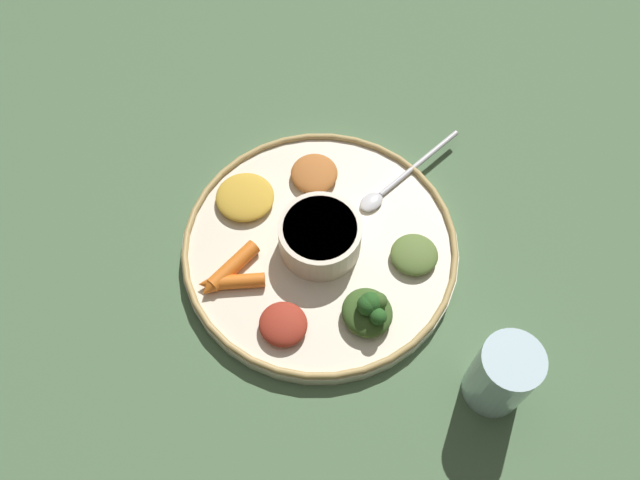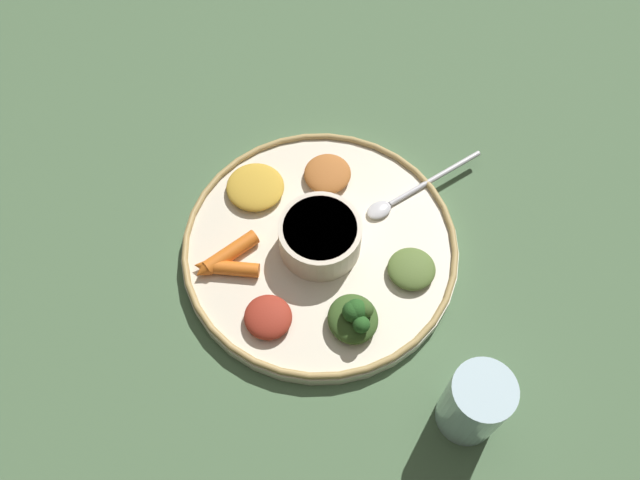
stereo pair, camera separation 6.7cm
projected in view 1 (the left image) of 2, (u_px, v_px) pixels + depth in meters
name	position (u px, v px, depth m)	size (l,w,h in m)	color
ground_plane	(320.00, 252.00, 0.85)	(2.40, 2.40, 0.00)	#4C6B47
platter	(320.00, 249.00, 0.85)	(0.35, 0.35, 0.02)	beige
platter_rim	(320.00, 245.00, 0.83)	(0.35, 0.35, 0.01)	tan
center_bowl	(320.00, 236.00, 0.81)	(0.10, 0.10, 0.05)	beige
spoon	(396.00, 182.00, 0.88)	(0.13, 0.15, 0.01)	silver
greens_pile	(369.00, 310.00, 0.77)	(0.08, 0.08, 0.05)	#385623
carrot_near_spoon	(230.00, 269.00, 0.81)	(0.07, 0.08, 0.02)	orange
carrot_outer	(233.00, 282.00, 0.80)	(0.08, 0.03, 0.02)	orange
mound_chickpea	(314.00, 174.00, 0.88)	(0.06, 0.06, 0.02)	#B2662D
mound_lentil_yellow	(245.00, 197.00, 0.86)	(0.07, 0.08, 0.02)	gold
mound_beet	(283.00, 324.00, 0.78)	(0.06, 0.06, 0.02)	maroon
mound_collards	(414.00, 255.00, 0.82)	(0.06, 0.06, 0.02)	#567033
drinking_glass	(500.00, 377.00, 0.73)	(0.07, 0.07, 0.11)	silver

